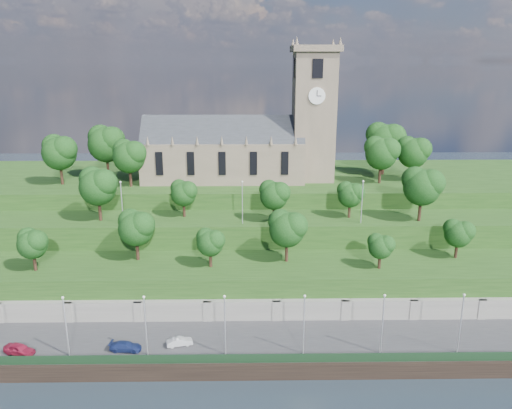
{
  "coord_description": "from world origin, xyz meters",
  "views": [
    {
      "loc": [
        1.1,
        -53.86,
        38.32
      ],
      "look_at": [
        2.33,
        30.0,
        14.14
      ],
      "focal_mm": 35.0,
      "sensor_mm": 36.0,
      "label": 1
    }
  ],
  "objects_px": {
    "car_middle": "(180,342)",
    "car_right": "(126,346)",
    "church": "(247,143)",
    "car_left": "(19,349)"
  },
  "relations": [
    {
      "from": "car_middle",
      "to": "car_right",
      "type": "xyz_separation_m",
      "value": [
        -6.87,
        -1.13,
        0.03
      ]
    },
    {
      "from": "car_left",
      "to": "church",
      "type": "bearing_deg",
      "value": -14.63
    },
    {
      "from": "car_middle",
      "to": "car_right",
      "type": "bearing_deg",
      "value": 85.63
    },
    {
      "from": "car_left",
      "to": "car_right",
      "type": "xyz_separation_m",
      "value": [
        13.47,
        0.63,
        -0.11
      ]
    },
    {
      "from": "car_middle",
      "to": "car_left",
      "type": "bearing_deg",
      "value": 81.26
    },
    {
      "from": "church",
      "to": "car_middle",
      "type": "bearing_deg",
      "value": -102.25
    },
    {
      "from": "church",
      "to": "car_right",
      "type": "bearing_deg",
      "value": -110.47
    },
    {
      "from": "church",
      "to": "car_right",
      "type": "distance_m",
      "value": 49.46
    },
    {
      "from": "church",
      "to": "car_right",
      "type": "xyz_separation_m",
      "value": [
        -15.83,
        -42.41,
        -19.92
      ]
    },
    {
      "from": "car_right",
      "to": "car_left",
      "type": "bearing_deg",
      "value": 97.15
    }
  ]
}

